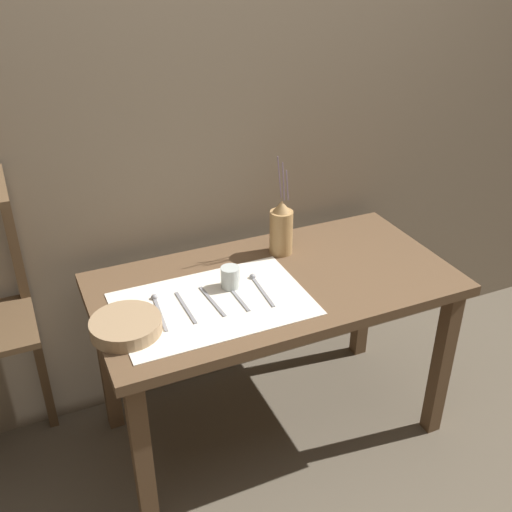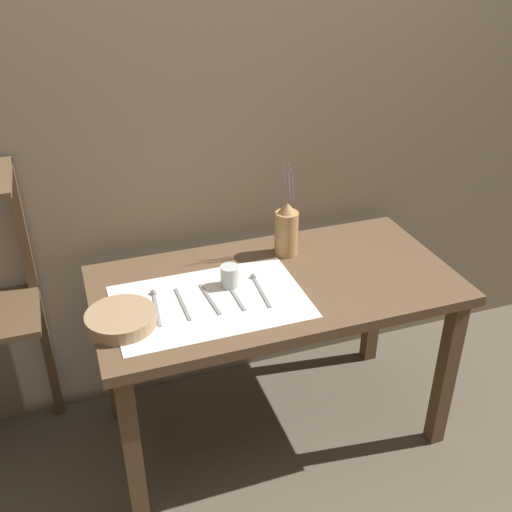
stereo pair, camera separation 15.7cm
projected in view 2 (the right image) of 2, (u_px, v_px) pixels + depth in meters
ground_plane at (273, 426)px, 2.59m from camera, size 12.00×12.00×0.00m
stone_wall_back at (236, 124)px, 2.37m from camera, size 7.00×0.06×2.40m
wooden_table at (275, 303)px, 2.27m from camera, size 1.35×0.70×0.74m
linen_cloth at (210, 302)px, 2.10m from camera, size 0.67×0.43×0.00m
pitcher_with_flowers at (286, 230)px, 2.35m from camera, size 0.09×0.09×0.42m
wooden_bowl at (121, 319)px, 1.97m from camera, size 0.23×0.23×0.05m
glass_tumbler_near at (230, 276)px, 2.17m from camera, size 0.07×0.07×0.08m
spoon_inner at (155, 300)px, 2.10m from camera, size 0.03×0.22×0.02m
fork_outer at (183, 304)px, 2.08m from camera, size 0.02×0.21×0.00m
fork_inner at (210, 299)px, 2.11m from camera, size 0.03×0.21×0.00m
knife_center at (235, 295)px, 2.13m from camera, size 0.02×0.21×0.00m
spoon_outer at (257, 283)px, 2.20m from camera, size 0.03×0.22×0.02m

